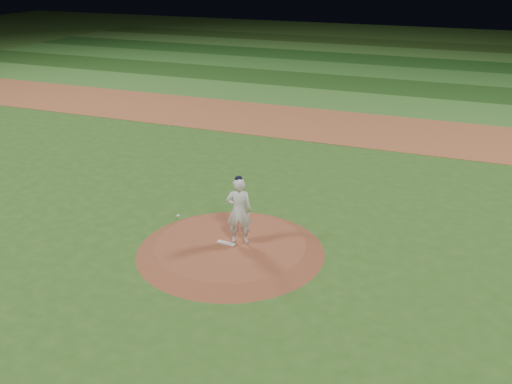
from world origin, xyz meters
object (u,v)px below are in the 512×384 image
(pitching_rubber, at_px, (226,243))
(pitcher_on_mound, at_px, (239,211))
(pitchers_mound, at_px, (231,247))
(rosin_bag, at_px, (178,216))

(pitching_rubber, xyz_separation_m, pitcher_on_mound, (0.33, 0.21, 1.01))
(pitchers_mound, xyz_separation_m, pitching_rubber, (-0.11, -0.06, 0.14))
(pitching_rubber, height_order, rosin_bag, rosin_bag)
(pitching_rubber, height_order, pitcher_on_mound, pitcher_on_mound)
(rosin_bag, relative_size, pitcher_on_mound, 0.06)
(pitcher_on_mound, bearing_deg, pitchers_mound, -144.43)
(pitchers_mound, xyz_separation_m, rosin_bag, (-2.32, 1.05, 0.16))
(pitchers_mound, distance_m, pitching_rubber, 0.19)
(rosin_bag, bearing_deg, pitcher_on_mound, -19.55)
(pitchers_mound, height_order, rosin_bag, rosin_bag)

